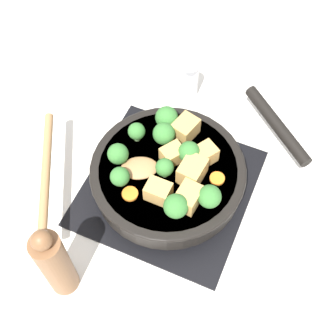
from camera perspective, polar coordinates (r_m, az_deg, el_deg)
ground_plane at (r=0.91m, az=-0.00°, el=-2.46°), size 2.40×2.40×0.00m
front_burner_grate at (r=0.90m, az=-0.00°, el=-2.08°), size 0.31×0.31×0.03m
skillet_pan at (r=0.87m, az=0.23°, el=-0.62°), size 0.40×0.38×0.05m
wooden_spoon at (r=0.85m, az=-10.26°, el=-0.47°), size 0.24×0.26×0.02m
tofu_cube_center_large at (r=0.85m, az=4.46°, el=1.63°), size 0.05×0.05×0.03m
tofu_cube_near_handle at (r=0.80m, az=-1.20°, el=-2.87°), size 0.03×0.04×0.03m
tofu_cube_east_chunk at (r=0.82m, az=2.87°, el=-0.56°), size 0.05×0.04×0.04m
tofu_cube_west_chunk at (r=0.87m, az=2.12°, el=4.83°), size 0.05×0.05×0.04m
tofu_cube_back_piece at (r=0.80m, az=2.51°, el=-3.58°), size 0.05×0.04×0.04m
tofu_cube_front_piece at (r=0.85m, az=0.27°, el=1.76°), size 0.05×0.05×0.03m
broccoli_floret_near_spoon at (r=0.87m, az=-3.85°, el=4.46°), size 0.03×0.03×0.04m
broccoli_floret_center_top at (r=0.78m, az=0.97°, el=-4.69°), size 0.04×0.04×0.05m
broccoli_floret_east_rim at (r=0.81m, az=-5.88°, el=-1.08°), size 0.03×0.03×0.04m
broccoli_floret_west_rim at (r=0.86m, az=-0.51°, el=4.19°), size 0.04×0.04×0.05m
broccoli_floret_north_edge at (r=0.84m, az=2.59°, el=1.93°), size 0.04×0.04×0.05m
broccoli_floret_south_cluster at (r=0.82m, az=-0.50°, el=0.07°), size 0.03×0.03×0.04m
broccoli_floret_mid_floret at (r=0.88m, az=-0.17°, el=6.16°), size 0.04×0.04×0.05m
broccoli_floret_small_inner at (r=0.79m, az=5.08°, el=-3.50°), size 0.04×0.04×0.05m
broccoli_floret_tall_stem at (r=0.84m, az=-6.11°, el=1.71°), size 0.04×0.04×0.05m
carrot_slice_orange_thin at (r=0.84m, az=6.01°, el=-1.29°), size 0.03×0.03×0.01m
carrot_slice_near_center at (r=0.82m, az=-4.65°, el=-3.16°), size 0.03×0.03×0.01m
pepper_mill at (r=0.77m, az=-13.64°, el=-11.21°), size 0.05×0.05×0.20m
salt_shaker at (r=1.02m, az=2.64°, el=10.54°), size 0.04×0.04×0.09m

